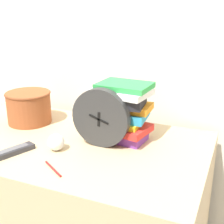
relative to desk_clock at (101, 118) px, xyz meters
The scene contains 8 objects.
wall_back 0.55m from the desk_clock, 112.81° to the left, with size 6.00×0.04×2.40m.
desk 0.53m from the desk_clock, behind, with size 1.22×0.69×0.75m.
desk_clock is the anchor object (origin of this frame).
book_stack 0.12m from the desk_clock, 59.67° to the left, with size 0.26×0.22×0.25m.
basket 0.45m from the desk_clock, 166.33° to the left, with size 0.22×0.22×0.15m.
tv_remote 0.38m from the desk_clock, 143.46° to the right, with size 0.12×0.20×0.02m.
crumpled_paper_ball 0.20m from the desk_clock, 143.61° to the right, with size 0.07×0.07×0.07m.
pen 0.28m from the desk_clock, 105.87° to the right, with size 0.11×0.07×0.01m.
Camera 1 is at (0.68, -0.71, 1.31)m, focal length 50.00 mm.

